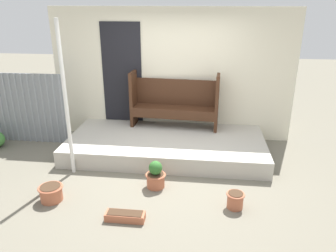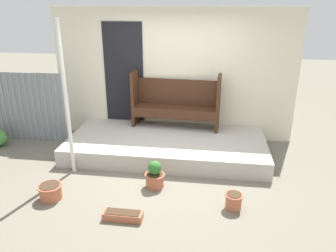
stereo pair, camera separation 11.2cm
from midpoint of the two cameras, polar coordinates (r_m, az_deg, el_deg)
ground_plane at (r=5.47m, az=-0.25°, el=-8.56°), size 24.00×24.00×0.00m
porch_slab at (r=6.15m, az=0.31°, el=-3.38°), size 3.63×1.69×0.31m
house_wall at (r=6.62m, az=1.00°, el=8.87°), size 4.83×0.08×2.60m
fence_corrugated at (r=7.35m, az=-26.08°, el=3.09°), size 2.63×0.05×1.40m
support_post at (r=5.34m, az=-16.75°, el=4.22°), size 0.06×0.06×2.47m
bench at (r=6.48m, az=1.89°, el=4.42°), size 1.74×0.51×1.09m
flower_pot_left at (r=5.09m, az=-19.18°, el=-10.66°), size 0.35×0.35×0.23m
flower_pot_middle at (r=5.07m, az=-1.69°, el=-8.65°), size 0.31×0.31×0.44m
flower_pot_right at (r=4.72m, az=12.04°, el=-12.57°), size 0.26×0.26×0.23m
planter_box_rect at (r=4.50m, az=-7.14°, el=-15.22°), size 0.52×0.17×0.11m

